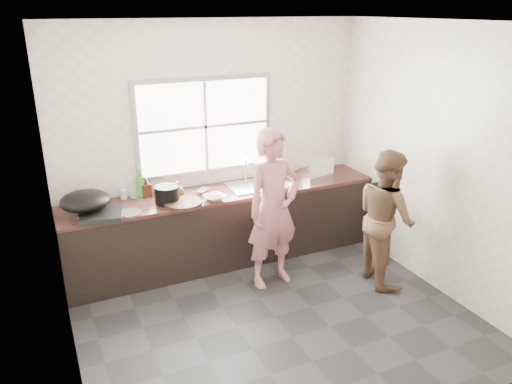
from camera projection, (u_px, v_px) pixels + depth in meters
name	position (u px, v px, depth m)	size (l,w,h in m)	color
floor	(275.00, 317.00, 4.82)	(3.60, 3.20, 0.01)	#29292C
ceiling	(279.00, 21.00, 3.87)	(3.60, 3.20, 0.01)	silver
wall_back	(213.00, 142.00, 5.71)	(3.60, 0.01, 2.70)	beige
wall_left	(56.00, 220.00, 3.64)	(0.01, 3.20, 2.70)	beige
wall_right	(435.00, 160.00, 5.05)	(0.01, 3.20, 2.70)	silver
wall_front	(398.00, 267.00, 2.98)	(3.60, 0.01, 2.70)	beige
cabinet	(225.00, 227.00, 5.77)	(3.60, 0.62, 0.82)	black
countertop	(224.00, 193.00, 5.62)	(3.60, 0.64, 0.04)	#3C1E18
sink	(253.00, 186.00, 5.75)	(0.55, 0.45, 0.02)	silver
faucet	(245.00, 169.00, 5.87)	(0.02, 0.02, 0.30)	silver
window_frame	(205.00, 126.00, 5.59)	(1.60, 0.05, 1.10)	#9EA0A5
window_glazing	(206.00, 127.00, 5.57)	(1.50, 0.01, 1.00)	white
woman	(273.00, 214.00, 5.16)	(0.58, 0.38, 1.59)	#C57776
person_side	(386.00, 217.00, 5.25)	(0.71, 0.55, 1.46)	brown
cutting_board	(183.00, 203.00, 5.21)	(0.40, 0.40, 0.04)	black
cleaver	(203.00, 189.00, 5.54)	(0.18, 0.09, 0.01)	#A9AAB0
bowl_mince	(214.00, 197.00, 5.35)	(0.22, 0.22, 0.06)	silver
bowl_crabs	(273.00, 184.00, 5.76)	(0.18, 0.18, 0.06)	silver
bowl_held	(286.00, 186.00, 5.68)	(0.21, 0.21, 0.07)	white
black_pot	(167.00, 195.00, 5.25)	(0.26, 0.26, 0.18)	black
plate_food	(164.00, 200.00, 5.34)	(0.19, 0.19, 0.02)	silver
bottle_green	(141.00, 182.00, 5.41)	(0.12, 0.12, 0.32)	green
bottle_brown_tall	(147.00, 188.00, 5.41)	(0.09, 0.09, 0.21)	#3E180F
bottle_brown_short	(178.00, 190.00, 5.41)	(0.13, 0.13, 0.16)	#452E11
glass_jar	(123.00, 194.00, 5.37)	(0.07, 0.07, 0.10)	silver
burner	(101.00, 214.00, 4.90)	(0.41, 0.41, 0.06)	black
wok	(85.00, 201.00, 4.92)	(0.48, 0.48, 0.18)	black
dish_rack	(315.00, 168.00, 5.97)	(0.35, 0.25, 0.26)	silver
pot_lid_left	(129.00, 213.00, 5.01)	(0.24, 0.24, 0.01)	silver
pot_lid_right	(141.00, 196.00, 5.46)	(0.25, 0.25, 0.01)	silver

